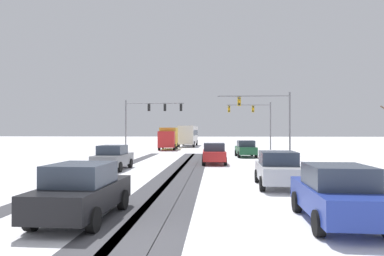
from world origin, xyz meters
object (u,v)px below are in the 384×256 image
at_px(car_dark_green_lead, 246,149).
at_px(car_silver_fourth, 278,169).
at_px(bus_oncoming, 188,134).
at_px(traffic_signal_near_right, 269,112).
at_px(car_red_second, 214,153).
at_px(traffic_signal_far_right, 255,116).
at_px(car_black_fifth, 82,191).
at_px(car_grey_third, 113,157).
at_px(traffic_signal_far_left, 149,113).
at_px(box_truck_delivery, 168,138).
at_px(car_blue_sixth, 337,194).

xyz_separation_m(car_dark_green_lead, car_silver_fourth, (-0.19, -18.14, 0.00)).
bearing_deg(bus_oncoming, traffic_signal_near_right, -66.40).
xyz_separation_m(car_red_second, car_silver_fourth, (2.92, -10.74, 0.00)).
relative_size(traffic_signal_far_right, car_black_fifth, 1.57).
relative_size(car_red_second, car_silver_fourth, 1.00).
distance_m(car_grey_third, bus_oncoming, 35.80).
distance_m(traffic_signal_far_left, car_grey_third, 21.69).
height_order(car_dark_green_lead, car_black_fifth, same).
xyz_separation_m(car_silver_fourth, bus_oncoming, (-7.27, 41.98, 1.18)).
distance_m(car_black_fifth, box_truck_delivery, 37.77).
height_order(traffic_signal_near_right, box_truck_delivery, traffic_signal_near_right).
height_order(car_grey_third, bus_oncoming, bus_oncoming).
height_order(traffic_signal_far_right, traffic_signal_near_right, same).
height_order(traffic_signal_far_left, bus_oncoming, traffic_signal_far_left).
height_order(car_dark_green_lead, bus_oncoming, bus_oncoming).
distance_m(car_silver_fourth, car_blue_sixth, 6.24).
bearing_deg(traffic_signal_far_left, car_grey_third, -85.54).
height_order(car_red_second, box_truck_delivery, box_truck_delivery).
xyz_separation_m(traffic_signal_far_right, box_truck_delivery, (-11.92, 0.14, -3.01)).
xyz_separation_m(traffic_signal_far_right, car_red_second, (-5.58, -20.57, -3.83)).
height_order(car_red_second, car_blue_sixth, same).
height_order(traffic_signal_far_right, box_truck_delivery, traffic_signal_far_right).
relative_size(traffic_signal_far_right, car_red_second, 1.57).
height_order(traffic_signal_near_right, bus_oncoming, traffic_signal_near_right).
bearing_deg(traffic_signal_far_left, traffic_signal_far_right, 15.37).
bearing_deg(car_red_second, car_black_fifth, -102.49).
height_order(traffic_signal_far_left, car_black_fifth, traffic_signal_far_left).
bearing_deg(car_red_second, bus_oncoming, 97.94).
bearing_deg(box_truck_delivery, car_dark_green_lead, -54.65).
xyz_separation_m(car_black_fifth, car_blue_sixth, (7.15, 0.00, 0.00)).
bearing_deg(car_red_second, traffic_signal_far_right, 74.81).
relative_size(bus_oncoming, box_truck_delivery, 1.47).
height_order(traffic_signal_far_right, car_red_second, traffic_signal_far_right).
distance_m(traffic_signal_far_right, car_black_fifth, 38.87).
height_order(car_silver_fourth, car_black_fifth, same).
bearing_deg(car_silver_fourth, car_red_second, 105.18).
height_order(traffic_signal_far_left, car_silver_fourth, traffic_signal_far_left).
bearing_deg(car_black_fifth, bus_oncoming, 90.71).
distance_m(car_red_second, car_grey_third, 7.98).
height_order(car_grey_third, car_blue_sixth, same).
bearing_deg(traffic_signal_far_left, bus_oncoming, 74.89).
xyz_separation_m(traffic_signal_near_right, box_truck_delivery, (-11.89, 12.14, -2.87)).
relative_size(car_blue_sixth, box_truck_delivery, 0.55).
bearing_deg(traffic_signal_far_right, car_silver_fourth, -94.87).
distance_m(traffic_signal_far_right, car_blue_sixth, 37.79).
xyz_separation_m(traffic_signal_far_right, traffic_signal_near_right, (-0.03, -12.00, -0.14)).
relative_size(traffic_signal_far_right, car_grey_third, 1.57).
bearing_deg(car_black_fifth, car_red_second, 77.51).
relative_size(car_blue_sixth, bus_oncoming, 0.38).
xyz_separation_m(traffic_signal_far_left, car_silver_fourth, (11.17, -27.51, -4.02)).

